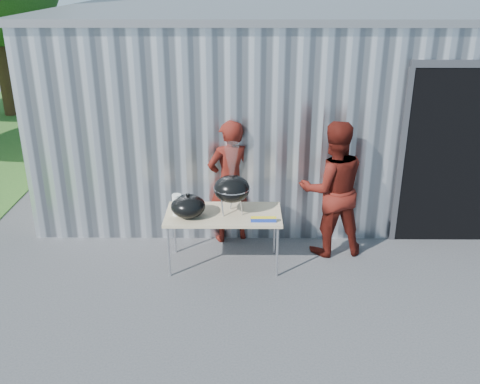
{
  "coord_description": "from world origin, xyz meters",
  "views": [
    {
      "loc": [
        -0.13,
        -5.35,
        3.65
      ],
      "look_at": [
        -0.17,
        0.94,
        1.05
      ],
      "focal_mm": 40.0,
      "sensor_mm": 36.0,
      "label": 1
    }
  ],
  "objects_px": {
    "person_cook": "(230,182)",
    "person_bystander": "(332,189)",
    "kettle_grill": "(232,184)",
    "folding_table": "(223,216)"
  },
  "relations": [
    {
      "from": "folding_table",
      "to": "kettle_grill",
      "type": "height_order",
      "value": "kettle_grill"
    },
    {
      "from": "kettle_grill",
      "to": "person_cook",
      "type": "bearing_deg",
      "value": 93.31
    },
    {
      "from": "kettle_grill",
      "to": "person_cook",
      "type": "distance_m",
      "value": 0.79
    },
    {
      "from": "person_cook",
      "to": "person_bystander",
      "type": "distance_m",
      "value": 1.44
    },
    {
      "from": "folding_table",
      "to": "person_bystander",
      "type": "relative_size",
      "value": 0.8
    },
    {
      "from": "person_cook",
      "to": "person_bystander",
      "type": "xyz_separation_m",
      "value": [
        1.39,
        -0.36,
        0.04
      ]
    },
    {
      "from": "folding_table",
      "to": "kettle_grill",
      "type": "xyz_separation_m",
      "value": [
        0.11,
        -0.0,
        0.46
      ]
    },
    {
      "from": "folding_table",
      "to": "person_bystander",
      "type": "height_order",
      "value": "person_bystander"
    },
    {
      "from": "kettle_grill",
      "to": "person_bystander",
      "type": "distance_m",
      "value": 1.42
    },
    {
      "from": "kettle_grill",
      "to": "person_cook",
      "type": "xyz_separation_m",
      "value": [
        -0.04,
        0.74,
        -0.27
      ]
    }
  ]
}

